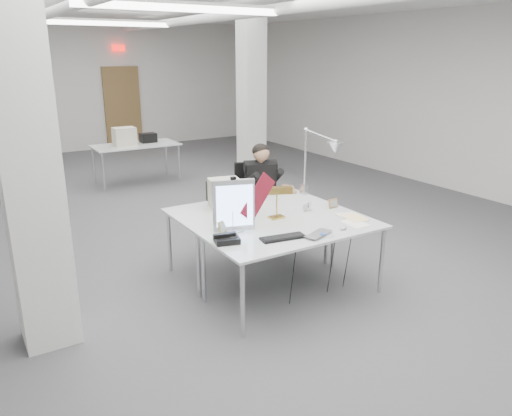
{
  "coord_description": "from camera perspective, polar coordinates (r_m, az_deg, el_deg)",
  "views": [
    {
      "loc": [
        -2.8,
        -6.29,
        2.44
      ],
      "look_at": [
        -0.16,
        -2.0,
        0.87
      ],
      "focal_mm": 35.0,
      "sensor_mm": 36.0,
      "label": 1
    }
  ],
  "objects": [
    {
      "name": "paper_stack_b",
      "position": [
        5.41,
        11.24,
        -1.1
      ],
      "size": [
        0.23,
        0.3,
        0.01
      ],
      "primitive_type": "cube",
      "rotation": [
        0.0,
        0.0,
        -0.13
      ],
      "color": "#FFDB98",
      "rests_on": "desk_main"
    },
    {
      "name": "desk_phone",
      "position": [
        4.64,
        -3.37,
        -3.6
      ],
      "size": [
        0.27,
        0.25,
        0.06
      ],
      "primitive_type": "cube",
      "rotation": [
        0.0,
        0.0,
        -0.27
      ],
      "color": "black",
      "rests_on": "desk_main"
    },
    {
      "name": "bankers_lamp",
      "position": [
        5.26,
        2.38,
        0.78
      ],
      "size": [
        0.36,
        0.25,
        0.37
      ],
      "primitive_type": null,
      "rotation": [
        0.0,
        0.0,
        -0.4
      ],
      "color": "#C3833D",
      "rests_on": "desk_main"
    },
    {
      "name": "desk_main",
      "position": [
        5.01,
        4.52,
        -2.53
      ],
      "size": [
        1.8,
        0.9,
        0.02
      ],
      "primitive_type": "cube",
      "color": "silver",
      "rests_on": "room_shell"
    },
    {
      "name": "picture_frame_right",
      "position": [
        5.72,
        8.8,
        0.52
      ],
      "size": [
        0.13,
        0.04,
        0.1
      ],
      "primitive_type": "cube",
      "rotation": [
        -0.21,
        0.0,
        0.08
      ],
      "color": "#B2794D",
      "rests_on": "desk_main"
    },
    {
      "name": "keyboard",
      "position": [
        4.74,
        3.09,
        -3.4
      ],
      "size": [
        0.45,
        0.21,
        0.02
      ],
      "primitive_type": "cube",
      "rotation": [
        0.0,
        0.0,
        -0.16
      ],
      "color": "black",
      "rests_on": "desk_main"
    },
    {
      "name": "mouse",
      "position": [
        5.04,
        9.97,
        -2.28
      ],
      "size": [
        0.09,
        0.06,
        0.03
      ],
      "primitive_type": "ellipsoid",
      "rotation": [
        0.0,
        0.0,
        0.11
      ],
      "color": "#B2B3B7",
      "rests_on": "desk_main"
    },
    {
      "name": "seated_person",
      "position": [
        6.43,
        0.58,
        3.48
      ],
      "size": [
        0.67,
        0.74,
        0.91
      ],
      "primitive_type": null,
      "rotation": [
        0.0,
        0.0,
        -0.37
      ],
      "color": "black",
      "rests_on": "office_chair"
    },
    {
      "name": "paper_stack_a",
      "position": [
        5.24,
        11.25,
        -1.73
      ],
      "size": [
        0.2,
        0.28,
        0.01
      ],
      "primitive_type": "cube",
      "rotation": [
        0.0,
        0.0,
        -0.04
      ],
      "color": "white",
      "rests_on": "desk_main"
    },
    {
      "name": "beige_monitor",
      "position": [
        5.65,
        -3.52,
        1.67
      ],
      "size": [
        0.4,
        0.39,
        0.32
      ],
      "primitive_type": "cube",
      "rotation": [
        0.0,
        0.0,
        -0.23
      ],
      "color": "#BAAE9B",
      "rests_on": "desk_second"
    },
    {
      "name": "pennant",
      "position": [
        4.96,
        0.22,
        1.23
      ],
      "size": [
        0.46,
        0.09,
        0.5
      ],
      "primitive_type": "cube",
      "rotation": [
        0.0,
        -0.87,
        0.17
      ],
      "color": "maroon",
      "rests_on": "monitor"
    },
    {
      "name": "desk_second",
      "position": [
        5.72,
        -0.77,
        0.08
      ],
      "size": [
        1.8,
        0.9,
        0.02
      ],
      "primitive_type": "cube",
      "color": "silver",
      "rests_on": "room_shell"
    },
    {
      "name": "bg_desk_b",
      "position": [
        11.66,
        -26.55,
        7.16
      ],
      "size": [
        1.6,
        0.8,
        0.02
      ],
      "primitive_type": "cube",
      "color": "silver",
      "rests_on": "room_shell"
    },
    {
      "name": "monitor",
      "position": [
        4.88,
        -2.57,
        0.3
      ],
      "size": [
        0.41,
        0.17,
        0.52
      ],
      "primitive_type": "cube",
      "rotation": [
        0.0,
        0.0,
        -0.32
      ],
      "color": "silver",
      "rests_on": "desk_main"
    },
    {
      "name": "bg_desk_a",
      "position": [
        9.91,
        -13.62,
        7.0
      ],
      "size": [
        1.6,
        0.8,
        0.02
      ],
      "primitive_type": "cube",
      "color": "silver",
      "rests_on": "room_shell"
    },
    {
      "name": "desk_clock",
      "position": [
        5.57,
        5.87,
        0.18
      ],
      "size": [
        0.11,
        0.06,
        0.11
      ],
      "primitive_type": "cylinder",
      "rotation": [
        1.57,
        0.0,
        0.25
      ],
      "color": "#B1B1B6",
      "rests_on": "desk_main"
    },
    {
      "name": "office_chair",
      "position": [
        6.58,
        0.34,
        -0.02
      ],
      "size": [
        0.6,
        0.6,
        0.95
      ],
      "primitive_type": null,
      "rotation": [
        0.0,
        0.0,
        -0.37
      ],
      "color": "black",
      "rests_on": "room_shell"
    },
    {
      "name": "room_shell",
      "position": [
        7.06,
        -7.91,
        11.12
      ],
      "size": [
        10.04,
        14.04,
        3.24
      ],
      "color": "#47474A",
      "rests_on": "ground"
    },
    {
      "name": "paper_stack_c",
      "position": [
        5.5,
        10.27,
        -0.75
      ],
      "size": [
        0.24,
        0.19,
        0.01
      ],
      "primitive_type": "cube",
      "rotation": [
        0.0,
        0.0,
        -0.22
      ],
      "color": "silver",
      "rests_on": "desk_main"
    },
    {
      "name": "laptop",
      "position": [
        4.82,
        7.64,
        -3.15
      ],
      "size": [
        0.38,
        0.31,
        0.03
      ],
      "primitive_type": "imported",
      "rotation": [
        0.0,
        0.0,
        0.36
      ],
      "color": "#A6A5AA",
      "rests_on": "desk_main"
    },
    {
      "name": "architect_lamp",
      "position": [
        5.95,
        7.08,
        4.93
      ],
      "size": [
        0.27,
        0.67,
        0.84
      ],
      "primitive_type": null,
      "rotation": [
        0.0,
        0.0,
        0.07
      ],
      "color": "silver",
      "rests_on": "desk_second"
    },
    {
      "name": "picture_frame_left",
      "position": [
        4.89,
        -3.74,
        -2.1
      ],
      "size": [
        0.15,
        0.1,
        0.12
      ],
      "primitive_type": "cube",
      "rotation": [
        -0.21,
        0.0,
        0.46
      ],
      "color": "#AE934B",
      "rests_on": "desk_main"
    }
  ]
}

